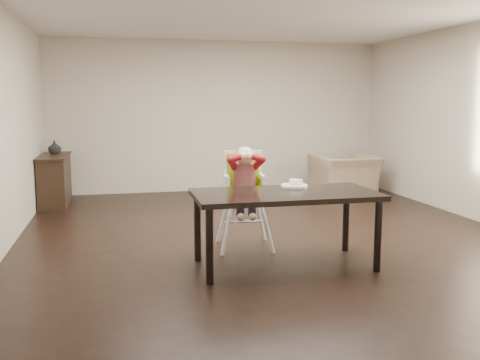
{
  "coord_description": "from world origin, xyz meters",
  "views": [
    {
      "loc": [
        -1.78,
        -6.11,
        1.64
      ],
      "look_at": [
        -0.52,
        -0.58,
        0.8
      ],
      "focal_mm": 40.0,
      "sensor_mm": 36.0,
      "label": 1
    }
  ],
  "objects_px": {
    "high_chair": "(244,177)",
    "armchair": "(345,168)",
    "dining_table": "(285,200)",
    "sideboard": "(55,180)"
  },
  "relations": [
    {
      "from": "dining_table",
      "to": "armchair",
      "type": "distance_m",
      "value": 4.42
    },
    {
      "from": "high_chair",
      "to": "armchair",
      "type": "relative_size",
      "value": 1.09
    },
    {
      "from": "high_chair",
      "to": "armchair",
      "type": "height_order",
      "value": "high_chair"
    },
    {
      "from": "sideboard",
      "to": "dining_table",
      "type": "bearing_deg",
      "value": -56.21
    },
    {
      "from": "armchair",
      "to": "sideboard",
      "type": "xyz_separation_m",
      "value": [
        -4.89,
        0.1,
        -0.06
      ]
    },
    {
      "from": "dining_table",
      "to": "sideboard",
      "type": "bearing_deg",
      "value": 123.79
    },
    {
      "from": "sideboard",
      "to": "high_chair",
      "type": "bearing_deg",
      "value": -52.75
    },
    {
      "from": "dining_table",
      "to": "sideboard",
      "type": "height_order",
      "value": "sideboard"
    },
    {
      "from": "high_chair",
      "to": "armchair",
      "type": "bearing_deg",
      "value": 55.09
    },
    {
      "from": "high_chair",
      "to": "sideboard",
      "type": "height_order",
      "value": "high_chair"
    }
  ]
}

